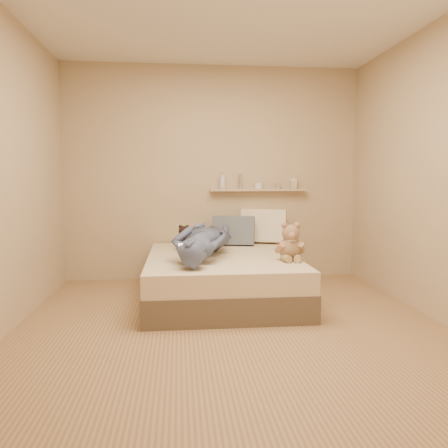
{
  "coord_description": "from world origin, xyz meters",
  "views": [
    {
      "loc": [
        -0.43,
        -3.48,
        1.22
      ],
      "look_at": [
        0.0,
        0.65,
        0.8
      ],
      "focal_mm": 35.0,
      "sensor_mm": 36.0,
      "label": 1
    }
  ],
  "objects": [
    {
      "name": "room",
      "position": [
        0.0,
        0.0,
        1.3
      ],
      "size": [
        3.8,
        3.8,
        3.8
      ],
      "color": "#9F7D52",
      "rests_on": "ground"
    },
    {
      "name": "bed",
      "position": [
        0.0,
        0.93,
        0.22
      ],
      "size": [
        1.5,
        1.9,
        0.45
      ],
      "color": "brown",
      "rests_on": "floor"
    },
    {
      "name": "game_console",
      "position": [
        -0.34,
        0.4,
        0.62
      ],
      "size": [
        0.2,
        0.1,
        0.07
      ],
      "color": "silver",
      "rests_on": "bed"
    },
    {
      "name": "teddy_bear",
      "position": [
        0.63,
        0.57,
        0.6
      ],
      "size": [
        0.31,
        0.3,
        0.37
      ],
      "color": "#8C6A4D",
      "rests_on": "bed"
    },
    {
      "name": "dark_plush",
      "position": [
        -0.37,
        1.3,
        0.57
      ],
      "size": [
        0.18,
        0.18,
        0.28
      ],
      "color": "black",
      "rests_on": "bed"
    },
    {
      "name": "pillow_cream",
      "position": [
        0.6,
        1.76,
        0.65
      ],
      "size": [
        0.61,
        0.43,
        0.43
      ],
      "primitive_type": "cube",
      "rotation": [
        -0.3,
        0.0,
        -0.33
      ],
      "color": "beige",
      "rests_on": "bed"
    },
    {
      "name": "pillow_grey",
      "position": [
        0.21,
        1.62,
        0.62
      ],
      "size": [
        0.54,
        0.32,
        0.36
      ],
      "primitive_type": "cube",
      "rotation": [
        -0.22,
        0.0,
        -0.24
      ],
      "color": "slate",
      "rests_on": "bed"
    },
    {
      "name": "person",
      "position": [
        -0.2,
        0.83,
        0.62
      ],
      "size": [
        0.84,
        1.54,
        0.35
      ],
      "primitive_type": "imported",
      "rotation": [
        0.0,
        0.0,
        2.92
      ],
      "color": "#495473",
      "rests_on": "bed"
    },
    {
      "name": "wall_shelf",
      "position": [
        0.55,
        1.84,
        1.1
      ],
      "size": [
        1.2,
        0.12,
        0.03
      ],
      "primitive_type": "cube",
      "color": "tan",
      "rests_on": "wall_back"
    },
    {
      "name": "shelf_bottles",
      "position": [
        0.51,
        1.84,
        1.19
      ],
      "size": [
        0.99,
        0.1,
        0.2
      ],
      "color": "silver",
      "rests_on": "wall_shelf"
    }
  ]
}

